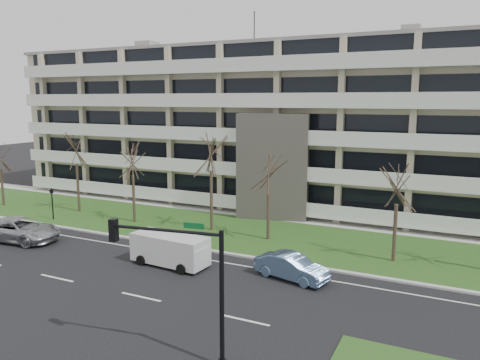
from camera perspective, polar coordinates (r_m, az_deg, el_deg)
The scene contains 17 objects.
ground at distance 25.67m, azimuth -11.98°, elevation -13.77°, with size 160.00×160.00×0.00m, color black.
grass_verge at distance 36.16m, azimuth 0.76°, elevation -6.49°, with size 90.00×10.00×0.06m, color #23531B.
curb at distance 31.89m, azimuth -3.08°, elevation -8.70°, with size 90.00×0.35×0.12m, color #B2B2AD.
sidewalk at distance 41.03m, azimuth 4.02°, elevation -4.52°, with size 90.00×2.00×0.08m, color #B2B2AD.
lane_edge_line at distance 30.68m, azimuth -4.45°, elevation -9.59°, with size 90.00×0.12×0.01m, color white.
apartment_building at distance 46.24m, azimuth 7.29°, elevation 6.56°, with size 60.50×15.10×18.75m.
silver_pickup at distance 37.69m, azimuth -25.29°, elevation -5.49°, with size 2.81×6.09×1.69m, color #A8A9AF.
blue_sedan at distance 27.35m, azimuth 6.30°, elevation -10.48°, with size 1.52×4.37×1.44m, color #6688B1.
white_van at distance 29.48m, azimuth -8.45°, elevation -8.13°, with size 5.08×2.33×1.92m.
traffic_signal at distance 18.39m, azimuth -7.02°, elevation -11.08°, with size 4.82×1.03×5.63m.
pedestrian_signal at distance 42.84m, azimuth -21.93°, elevation -2.25°, with size 0.30×0.27×2.76m.
tree_0 at distance 50.09m, azimuth -27.26°, elevation 2.75°, with size 3.20×3.20×6.40m.
tree_1 at distance 44.47m, azimuth -19.41°, elevation 4.03°, with size 3.94×3.94×7.88m.
tree_2 at distance 39.33m, azimuth -13.02°, elevation 2.87°, with size 3.60×3.60×7.20m.
tree_3 at distance 35.85m, azimuth -3.58°, elevation 4.08°, with size 4.25×4.25×8.49m.
tree_4 at distance 33.51m, azimuth 3.53°, elevation 1.52°, with size 3.45×3.45×6.90m.
tree_5 at distance 30.44m, azimuth 18.67°, elevation -0.16°, with size 3.33×3.33×6.67m.
Camera 1 is at (14.65, -18.46, 10.18)m, focal length 35.00 mm.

